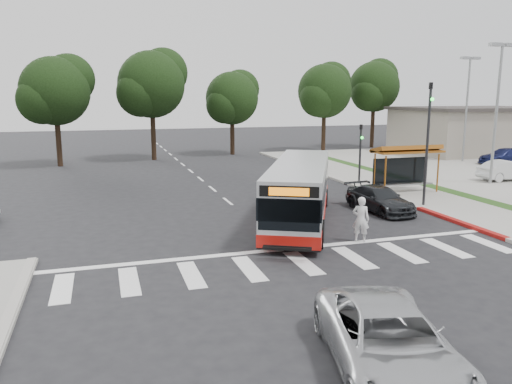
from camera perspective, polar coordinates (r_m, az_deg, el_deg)
name	(u,v)px	position (r m, az deg, el deg)	size (l,w,h in m)	color
ground	(260,228)	(22.41, 0.49, -4.12)	(140.00, 140.00, 0.00)	black
sidewalk_east	(381,184)	(34.08, 14.14, 0.87)	(4.00, 40.00, 0.12)	gray
curb_east	(354,186)	(33.09, 11.18, 0.73)	(0.30, 40.00, 0.15)	#9E9991
curb_east_red	(458,222)	(24.95, 22.12, -3.20)	(0.32, 6.00, 0.15)	maroon
parking_lot	(505,172)	(42.97, 26.55, 2.06)	(18.00, 36.00, 0.10)	gray
commercial_building	(473,132)	(56.29, 23.52, 6.35)	(14.00, 10.00, 4.40)	gray
building_roof_cap	(475,108)	(56.18, 23.70, 8.74)	(14.60, 10.60, 0.30)	#383330
crosswalk_ladder	(303,263)	(17.92, 5.42, -8.06)	(18.00, 2.60, 0.01)	silver
bus_shelter	(406,155)	(31.24, 16.78, 4.10)	(4.20, 1.60, 2.86)	#945218
traffic_signal_ne_tall	(428,134)	(27.47, 19.06, 6.29)	(0.18, 0.37, 6.50)	black
traffic_signal_ne_short	(360,148)	(33.47, 11.84, 4.97)	(0.18, 0.37, 4.00)	black
lot_light_front	(498,94)	(36.24, 25.93, 10.00)	(1.90, 0.35, 9.01)	gray
lot_light_mid	(468,95)	(47.71, 23.03, 10.19)	(1.90, 0.35, 9.01)	gray
tree_ne_a	(325,90)	(53.70, 7.89, 11.45)	(6.16, 5.74, 9.30)	black
tree_ne_b	(375,86)	(58.73, 13.39, 11.72)	(6.16, 5.74, 10.02)	black
tree_north_a	(152,83)	(46.93, -11.78, 12.06)	(6.60, 6.15, 10.17)	black
tree_north_b	(233,97)	(50.29, -2.70, 10.75)	(5.72, 5.33, 8.43)	black
tree_north_c	(56,90)	(44.80, -21.90, 10.77)	(6.16, 5.74, 9.30)	black
transit_bus	(300,192)	(23.35, 5.02, -0.02)	(2.35, 10.84, 2.80)	silver
pedestrian	(361,219)	(20.56, 11.89, -3.07)	(0.68, 0.44, 1.86)	white
dark_sedan	(380,199)	(26.18, 13.95, -0.81)	(1.79, 4.41, 1.28)	black
silver_suv_south	(389,342)	(11.32, 14.97, -16.22)	(2.41, 5.24, 1.46)	#B1B2B6
parked_car_1	(508,170)	(38.41, 26.83, 2.22)	(1.45, 4.15, 1.37)	silver
parked_car_3	(505,156)	(47.53, 26.54, 3.68)	(1.87, 4.59, 1.33)	#151B4B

